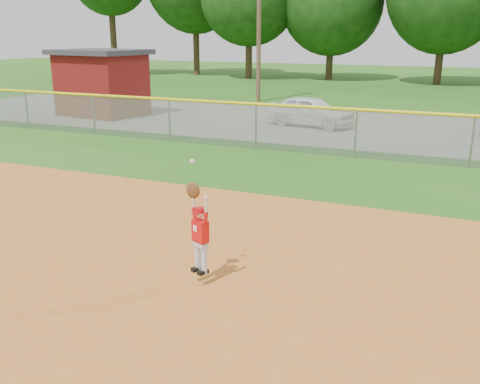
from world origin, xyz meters
name	(u,v)px	position (x,y,z in m)	size (l,w,h in m)	color
ground	(213,295)	(0.00, 0.00, 0.00)	(120.00, 120.00, 0.00)	#235714
parking_strip	(385,127)	(0.00, 16.00, 0.01)	(44.00, 10.00, 0.03)	slate
car_white_a	(311,111)	(-2.88, 14.96, 0.65)	(1.46, 3.63, 1.24)	white
utility_shed	(102,82)	(-12.74, 14.16, 1.54)	(4.42, 3.66, 3.02)	#5A0F0C
outfield_fence	(356,130)	(0.00, 10.00, 0.88)	(40.06, 0.10, 1.55)	gray
power_lines	(434,13)	(1.00, 22.00, 4.68)	(19.40, 0.24, 9.00)	#4C3823
ballplayer	(199,229)	(-0.34, 0.23, 0.92)	(0.45, 0.31, 1.76)	silver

